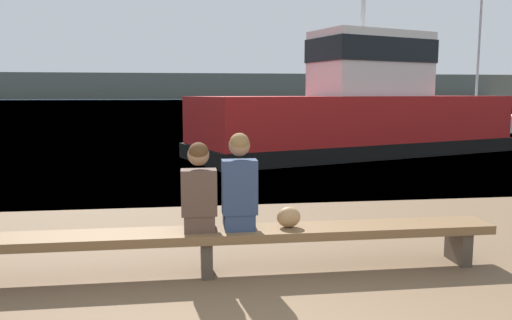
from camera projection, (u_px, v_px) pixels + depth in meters
name	position (u px, v px, depth m)	size (l,w,h in m)	color
water_surface	(191.00, 101.00, 126.56)	(240.00, 240.00, 0.00)	#426B8E
far_shoreline	(190.00, 86.00, 192.45)	(600.00, 12.00, 9.58)	#4C4C42
bench_main	(206.00, 238.00, 5.34)	(6.39, 0.48, 0.48)	brown
person_left	(199.00, 191.00, 5.27)	(0.37, 0.44, 0.96)	#4C382D
person_right	(239.00, 186.00, 5.32)	(0.37, 0.44, 1.05)	navy
shopping_bag	(289.00, 217.00, 5.45)	(0.26, 0.17, 0.23)	#9E754C
tugboat_red	(359.00, 116.00, 16.07)	(11.30, 6.72, 7.25)	#A81919
moored_sailboat	(482.00, 123.00, 25.48)	(8.07, 2.69, 9.23)	silver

